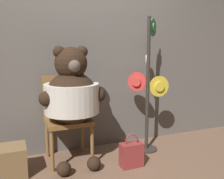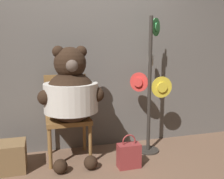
{
  "view_description": "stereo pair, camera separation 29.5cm",
  "coord_description": "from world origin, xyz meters",
  "px_view_note": "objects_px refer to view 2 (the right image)",
  "views": [
    {
      "loc": [
        -0.78,
        -2.4,
        1.32
      ],
      "look_at": [
        0.3,
        0.3,
        0.83
      ],
      "focal_mm": 40.0,
      "sensor_mm": 36.0,
      "label": 1
    },
    {
      "loc": [
        -0.5,
        -2.5,
        1.32
      ],
      "look_at": [
        0.3,
        0.3,
        0.83
      ],
      "focal_mm": 40.0,
      "sensor_mm": 36.0,
      "label": 2
    }
  ],
  "objects_px": {
    "chair": "(67,112)",
    "hat_display_rack": "(150,85)",
    "handbag_on_ground": "(129,155)",
    "teddy_bear": "(71,94)"
  },
  "relations": [
    {
      "from": "chair",
      "to": "hat_display_rack",
      "type": "bearing_deg",
      "value": -5.16
    },
    {
      "from": "hat_display_rack",
      "to": "handbag_on_ground",
      "type": "relative_size",
      "value": 4.43
    },
    {
      "from": "hat_display_rack",
      "to": "handbag_on_ground",
      "type": "xyz_separation_m",
      "value": [
        -0.42,
        -0.39,
        -0.72
      ]
    },
    {
      "from": "teddy_bear",
      "to": "hat_display_rack",
      "type": "bearing_deg",
      "value": 3.62
    },
    {
      "from": "chair",
      "to": "teddy_bear",
      "type": "distance_m",
      "value": 0.3
    },
    {
      "from": "chair",
      "to": "teddy_bear",
      "type": "bearing_deg",
      "value": -77.76
    },
    {
      "from": "chair",
      "to": "handbag_on_ground",
      "type": "height_order",
      "value": "chair"
    },
    {
      "from": "teddy_bear",
      "to": "handbag_on_ground",
      "type": "bearing_deg",
      "value": -29.59
    },
    {
      "from": "chair",
      "to": "hat_display_rack",
      "type": "distance_m",
      "value": 1.09
    },
    {
      "from": "teddy_bear",
      "to": "hat_display_rack",
      "type": "xyz_separation_m",
      "value": [
        1.0,
        0.06,
        0.06
      ]
    }
  ]
}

